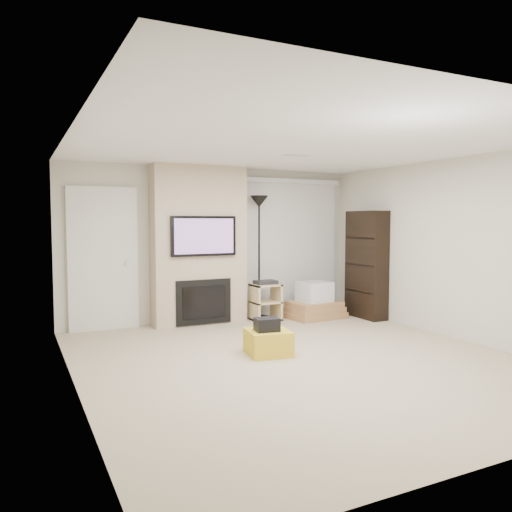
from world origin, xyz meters
name	(u,v)px	position (x,y,z in m)	size (l,w,h in m)	color
floor	(301,360)	(0.00, 0.00, 0.00)	(5.00, 5.50, 0.00)	tan
ceiling	(302,145)	(0.00, 0.00, 2.50)	(5.00, 5.50, 0.00)	white
wall_back	(215,244)	(0.00, 2.75, 1.25)	(5.00, 2.50, 0.00)	beige
wall_left	(74,261)	(-2.50, 0.00, 1.25)	(5.50, 2.50, 0.00)	beige
wall_right	(457,249)	(2.50, 0.00, 1.25)	(5.50, 2.50, 0.00)	beige
hvac_vent	(296,155)	(0.40, 0.80, 2.50)	(0.35, 0.18, 0.01)	silver
ottoman	(268,342)	(-0.24, 0.38, 0.15)	(0.50, 0.50, 0.30)	gold
black_bag	(267,324)	(-0.27, 0.34, 0.38)	(0.28, 0.22, 0.16)	black
fireplace_wall	(199,246)	(-0.35, 2.54, 1.24)	(1.50, 0.47, 2.50)	#C1A88C
entry_door	(103,260)	(-1.80, 2.71, 1.05)	(1.02, 0.11, 2.14)	silver
vertical_blinds	(290,241)	(1.40, 2.70, 1.27)	(1.98, 0.10, 2.37)	silver
floor_lamp	(259,222)	(0.69, 2.48, 1.62)	(0.30, 0.30, 2.05)	black
av_stand	(266,299)	(0.70, 2.28, 0.35)	(0.45, 0.38, 0.66)	#D8BF89
box_stack	(314,304)	(1.54, 2.10, 0.23)	(0.97, 0.76, 0.61)	#A9784C
bookshelf	(366,265)	(2.34, 1.74, 0.90)	(0.30, 0.80, 1.80)	black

